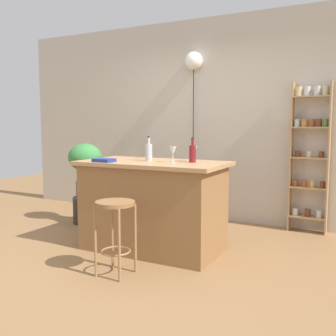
% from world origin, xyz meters
% --- Properties ---
extents(ground, '(12.00, 12.00, 0.00)m').
position_xyz_m(ground, '(0.00, 0.00, 0.00)').
color(ground, olive).
extents(back_wall, '(6.40, 0.10, 2.80)m').
position_xyz_m(back_wall, '(0.00, 1.95, 1.40)').
color(back_wall, '#BCB2A3').
rests_on(back_wall, ground).
extents(kitchen_counter, '(1.55, 0.82, 0.95)m').
position_xyz_m(kitchen_counter, '(0.00, 0.30, 0.48)').
color(kitchen_counter, olive).
rests_on(kitchen_counter, ground).
extents(bar_stool, '(0.35, 0.35, 0.67)m').
position_xyz_m(bar_stool, '(0.06, -0.47, 0.50)').
color(bar_stool, '#997047').
rests_on(bar_stool, ground).
extents(spice_shelf, '(0.46, 0.16, 1.86)m').
position_xyz_m(spice_shelf, '(1.36, 1.80, 1.00)').
color(spice_shelf, '#A87F51').
rests_on(spice_shelf, ground).
extents(plant_stool, '(0.35, 0.35, 0.36)m').
position_xyz_m(plant_stool, '(-1.38, 0.87, 0.18)').
color(plant_stool, '#2D2823').
rests_on(plant_stool, ground).
extents(potted_plant, '(0.47, 0.42, 0.73)m').
position_xyz_m(potted_plant, '(-1.38, 0.87, 0.83)').
color(potted_plant, '#514C47').
rests_on(potted_plant, plant_stool).
extents(bottle_sauce_amber, '(0.07, 0.07, 0.25)m').
position_xyz_m(bottle_sauce_amber, '(0.42, 0.39, 1.05)').
color(bottle_sauce_amber, maroon).
rests_on(bottle_sauce_amber, kitchen_counter).
extents(bottle_spirits_clear, '(0.07, 0.07, 0.26)m').
position_xyz_m(bottle_spirits_clear, '(-0.06, 0.33, 1.05)').
color(bottle_spirits_clear, '#B2B2B7').
rests_on(bottle_spirits_clear, kitchen_counter).
extents(wine_glass_left, '(0.07, 0.07, 0.16)m').
position_xyz_m(wine_glass_left, '(-0.22, 0.60, 1.07)').
color(wine_glass_left, silver).
rests_on(wine_glass_left, kitchen_counter).
extents(wine_glass_center, '(0.07, 0.07, 0.16)m').
position_xyz_m(wine_glass_center, '(0.38, 0.52, 1.07)').
color(wine_glass_center, silver).
rests_on(wine_glass_center, kitchen_counter).
extents(wine_glass_right, '(0.07, 0.07, 0.16)m').
position_xyz_m(wine_glass_right, '(0.25, 0.28, 1.07)').
color(wine_glass_right, silver).
rests_on(wine_glass_right, kitchen_counter).
extents(cookbook, '(0.22, 0.16, 0.03)m').
position_xyz_m(cookbook, '(-0.42, 0.01, 0.97)').
color(cookbook, navy).
rests_on(cookbook, kitchen_counter).
extents(pendant_globe_light, '(0.25, 0.25, 2.34)m').
position_xyz_m(pendant_globe_light, '(-0.22, 1.84, 2.20)').
color(pendant_globe_light, black).
rests_on(pendant_globe_light, ground).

